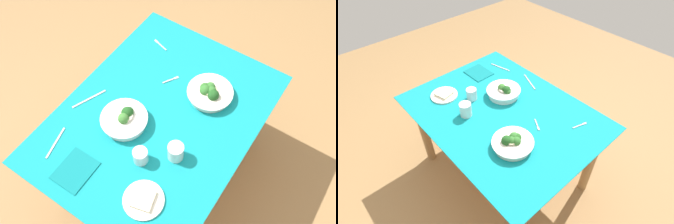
{
  "view_description": "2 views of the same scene",
  "coord_description": "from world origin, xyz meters",
  "views": [
    {
      "loc": [
        0.84,
        0.62,
        2.36
      ],
      "look_at": [
        -0.03,
        0.04,
        0.75
      ],
      "focal_mm": 38.85,
      "sensor_mm": 36.0,
      "label": 1
    },
    {
      "loc": [
        -1.02,
        0.89,
        1.95
      ],
      "look_at": [
        -0.05,
        0.02,
        0.75
      ],
      "focal_mm": 28.39,
      "sensor_mm": 36.0,
      "label": 2
    }
  ],
  "objects": [
    {
      "name": "ground_plane",
      "position": [
        0.0,
        0.0,
        0.0
      ],
      "size": [
        6.0,
        6.0,
        0.0
      ],
      "primitive_type": "plane",
      "color": "#9E7547"
    },
    {
      "name": "dining_table",
      "position": [
        0.0,
        0.0,
        0.6
      ],
      "size": [
        1.31,
        0.99,
        0.7
      ],
      "color": "teal",
      "rests_on": "ground_plane"
    },
    {
      "name": "broccoli_bowl_far",
      "position": [
        -0.27,
        0.16,
        0.74
      ],
      "size": [
        0.26,
        0.26,
        0.09
      ],
      "color": "silver",
      "rests_on": "dining_table"
    },
    {
      "name": "broccoli_bowl_near",
      "position": [
        0.13,
        -0.12,
        0.74
      ],
      "size": [
        0.25,
        0.25,
        0.1
      ],
      "color": "white",
      "rests_on": "dining_table"
    },
    {
      "name": "bread_side_plate",
      "position": [
        0.42,
        0.21,
        0.71
      ],
      "size": [
        0.2,
        0.2,
        0.03
      ],
      "color": "silver",
      "rests_on": "dining_table"
    },
    {
      "name": "water_glass_center",
      "position": [
        0.26,
        0.07,
        0.75
      ],
      "size": [
        0.08,
        0.08,
        0.08
      ],
      "primitive_type": "cylinder",
      "color": "silver",
      "rests_on": "dining_table"
    },
    {
      "name": "water_glass_side",
      "position": [
        0.14,
        0.21,
        0.75
      ],
      "size": [
        0.08,
        0.08,
        0.1
      ],
      "primitive_type": "cylinder",
      "color": "silver",
      "rests_on": "dining_table"
    },
    {
      "name": "fork_by_far_bowl",
      "position": [
        -0.25,
        -0.08,
        0.71
      ],
      "size": [
        0.09,
        0.06,
        0.0
      ],
      "rotation": [
        0.0,
        0.0,
        2.6
      ],
      "color": "#B7B7BC",
      "rests_on": "dining_table"
    },
    {
      "name": "fork_by_near_bowl",
      "position": [
        -0.44,
        -0.29,
        0.71
      ],
      "size": [
        0.04,
        0.11,
        0.0
      ],
      "rotation": [
        0.0,
        0.0,
        4.43
      ],
      "color": "#B7B7BC",
      "rests_on": "dining_table"
    },
    {
      "name": "table_knife_left",
      "position": [
        0.43,
        -0.35,
        0.71
      ],
      "size": [
        0.19,
        0.05,
        0.0
      ],
      "primitive_type": "cube",
      "rotation": [
        0.0,
        0.0,
        0.24
      ],
      "color": "#B7B7BC",
      "rests_on": "dining_table"
    },
    {
      "name": "table_knife_right",
      "position": [
        0.12,
        -0.39,
        0.71
      ],
      "size": [
        0.2,
        0.09,
        0.0
      ],
      "primitive_type": "cube",
      "rotation": [
        0.0,
        0.0,
        2.76
      ],
      "color": "#B7B7BC",
      "rests_on": "dining_table"
    },
    {
      "name": "napkin_folded_upper",
      "position": [
        0.49,
        -0.16,
        0.71
      ],
      "size": [
        0.2,
        0.17,
        0.01
      ],
      "primitive_type": "cube",
      "rotation": [
        0.0,
        0.0,
        0.02
      ],
      "color": "#0F777D",
      "rests_on": "dining_table"
    }
  ]
}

